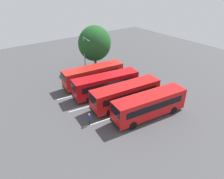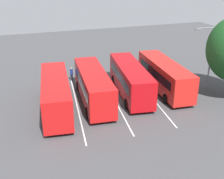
{
  "view_description": "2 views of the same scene",
  "coord_description": "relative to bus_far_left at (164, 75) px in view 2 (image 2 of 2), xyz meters",
  "views": [
    {
      "loc": [
        15.92,
        20.45,
        15.75
      ],
      "look_at": [
        0.8,
        -0.07,
        1.7
      ],
      "focal_mm": 32.86,
      "sensor_mm": 36.0,
      "label": 1
    },
    {
      "loc": [
        -24.93,
        9.07,
        12.2
      ],
      "look_at": [
        -0.34,
        0.33,
        1.17
      ],
      "focal_mm": 46.06,
      "sensor_mm": 36.0,
      "label": 2
    }
  ],
  "objects": [
    {
      "name": "street_lamp",
      "position": [
        -1.2,
        -4.5,
        2.21
      ],
      "size": [
        0.35,
        2.25,
        6.76
      ],
      "rotation": [
        0.0,
        0.0,
        1.49
      ],
      "color": "gray",
      "rests_on": "ground"
    },
    {
      "name": "lane_stripe_outer_left",
      "position": [
        -0.37,
        1.96,
        -1.71
      ],
      "size": [
        14.58,
        2.01,
        0.01
      ],
      "primitive_type": "cube",
      "rotation": [
        0.0,
        0.0,
        -0.13
      ],
      "color": "silver",
      "rests_on": "ground"
    },
    {
      "name": "ground_plane",
      "position": [
        -0.37,
        5.83,
        -1.71
      ],
      "size": [
        71.01,
        71.01,
        0.0
      ],
      "primitive_type": "plane",
      "color": "#424244"
    },
    {
      "name": "bus_far_left",
      "position": [
        0.0,
        0.0,
        0.0
      ],
      "size": [
        10.22,
        3.34,
        3.1
      ],
      "rotation": [
        0.0,
        0.0,
        -0.1
      ],
      "color": "red",
      "rests_on": "ground"
    },
    {
      "name": "pedestrian",
      "position": [
        6.02,
        8.79,
        -0.76
      ],
      "size": [
        0.45,
        0.45,
        1.62
      ],
      "rotation": [
        0.0,
        0.0,
        2.36
      ],
      "color": "#232833",
      "rests_on": "ground"
    },
    {
      "name": "lane_stripe_inner_left",
      "position": [
        -0.37,
        5.83,
        -1.71
      ],
      "size": [
        14.58,
        2.01,
        0.01
      ],
      "primitive_type": "cube",
      "rotation": [
        0.0,
        0.0,
        -0.13
      ],
      "color": "silver",
      "rests_on": "ground"
    },
    {
      "name": "lane_stripe_inner_right",
      "position": [
        -0.37,
        9.7,
        -1.71
      ],
      "size": [
        14.58,
        2.01,
        0.01
      ],
      "primitive_type": "cube",
      "rotation": [
        0.0,
        0.0,
        -0.13
      ],
      "color": "silver",
      "rests_on": "ground"
    },
    {
      "name": "bus_center_left",
      "position": [
        0.18,
        3.85,
        0.0
      ],
      "size": [
        10.27,
        3.86,
        3.1
      ],
      "rotation": [
        0.0,
        0.0,
        -0.15
      ],
      "color": "#B70C11",
      "rests_on": "ground"
    },
    {
      "name": "bus_center_right",
      "position": [
        -0.27,
        7.94,
        0.0
      ],
      "size": [
        10.22,
        3.4,
        3.1
      ],
      "rotation": [
        0.0,
        0.0,
        -0.1
      ],
      "color": "red",
      "rests_on": "ground"
    },
    {
      "name": "bus_far_right",
      "position": [
        -0.97,
        11.72,
        0.0
      ],
      "size": [
        10.25,
        3.61,
        3.1
      ],
      "rotation": [
        0.0,
        0.0,
        -0.13
      ],
      "color": "red",
      "rests_on": "ground"
    }
  ]
}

